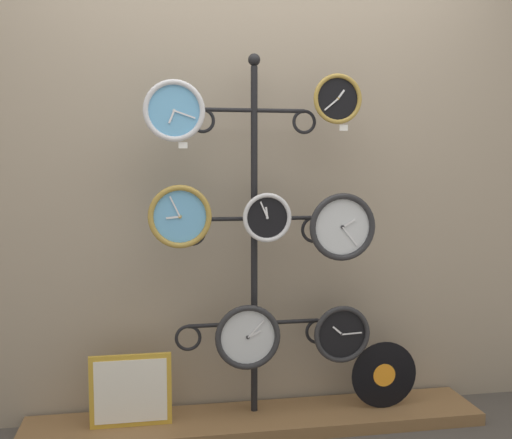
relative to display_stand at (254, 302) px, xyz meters
name	(u,v)px	position (x,y,z in m)	size (l,w,h in m)	color
shop_wall	(249,138)	(0.00, 0.16, 0.80)	(4.40, 0.04, 2.80)	gray
low_shelf	(256,421)	(0.00, -0.06, -0.57)	(2.20, 0.36, 0.06)	brown
display_stand	(254,302)	(0.00, 0.00, 0.00)	(0.77, 0.35, 1.78)	black
clock_top_left	(174,111)	(-0.38, -0.12, 0.90)	(0.27, 0.04, 0.27)	#60A8DB
clock_top_right	(337,99)	(0.37, -0.10, 0.97)	(0.23, 0.04, 0.23)	black
clock_middle_left	(180,217)	(-0.36, -0.10, 0.43)	(0.29, 0.04, 0.29)	#60A8DB
clock_middle_center	(267,218)	(0.04, -0.09, 0.42)	(0.23, 0.04, 0.23)	black
clock_middle_right	(342,227)	(0.40, -0.12, 0.37)	(0.32, 0.04, 0.32)	silver
clock_bottom_center	(248,337)	(-0.05, -0.10, -0.14)	(0.31, 0.04, 0.31)	silver
clock_bottom_right	(342,334)	(0.41, -0.10, -0.15)	(0.28, 0.04, 0.28)	black
vinyl_record	(384,375)	(0.64, -0.08, -0.38)	(0.34, 0.01, 0.34)	black
picture_frame	(131,391)	(-0.59, -0.08, -0.38)	(0.37, 0.02, 0.34)	gold
price_tag_upper	(183,145)	(-0.34, -0.12, 0.75)	(0.04, 0.00, 0.03)	white
price_tag_mid	(344,128)	(0.41, -0.11, 0.83)	(0.04, 0.00, 0.03)	white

